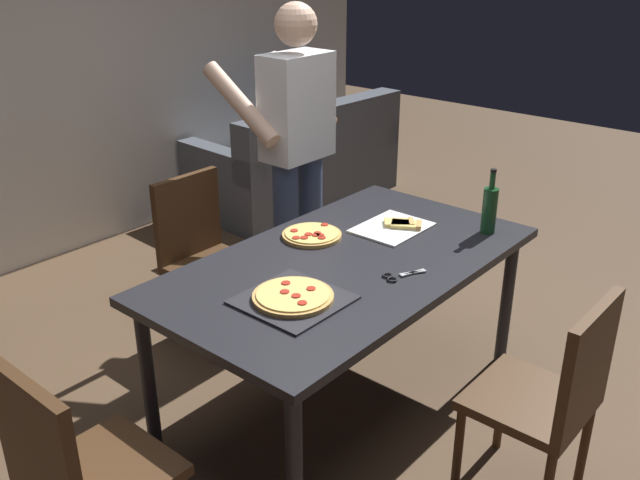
% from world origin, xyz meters
% --- Properties ---
extents(ground_plane, '(12.00, 12.00, 0.00)m').
position_xyz_m(ground_plane, '(0.00, 0.00, 0.00)').
color(ground_plane, brown).
extents(back_wall, '(6.40, 0.10, 2.80)m').
position_xyz_m(back_wall, '(0.00, 2.60, 1.40)').
color(back_wall, silver).
rests_on(back_wall, ground_plane).
extents(dining_table, '(1.75, 0.98, 0.75)m').
position_xyz_m(dining_table, '(0.00, 0.00, 0.68)').
color(dining_table, '#232328').
rests_on(dining_table, ground_plane).
extents(chair_near_camera, '(0.42, 0.42, 0.90)m').
position_xyz_m(chair_near_camera, '(-0.00, -0.98, 0.51)').
color(chair_near_camera, '#472D19').
rests_on(chair_near_camera, ground_plane).
extents(chair_far_side, '(0.42, 0.42, 0.90)m').
position_xyz_m(chair_far_side, '(0.00, 0.98, 0.51)').
color(chair_far_side, '#472D19').
rests_on(chair_far_side, ground_plane).
extents(chair_left_end, '(0.42, 0.42, 0.90)m').
position_xyz_m(chair_left_end, '(-1.36, 0.00, 0.51)').
color(chair_left_end, '#472D19').
rests_on(chair_left_end, ground_plane).
extents(couch, '(1.74, 0.93, 0.85)m').
position_xyz_m(couch, '(1.90, 1.99, 0.30)').
color(couch, '#4C515B').
rests_on(couch, ground_plane).
extents(person_serving_pizza, '(0.55, 0.54, 1.75)m').
position_xyz_m(person_serving_pizza, '(0.51, 0.76, 1.00)').
color(person_serving_pizza, '#38476B').
rests_on(person_serving_pizza, ground_plane).
extents(pepperoni_pizza_on_tray, '(0.38, 0.38, 0.04)m').
position_xyz_m(pepperoni_pizza_on_tray, '(-0.43, -0.08, 0.77)').
color(pepperoni_pizza_on_tray, '#2D2D33').
rests_on(pepperoni_pizza_on_tray, dining_table).
extents(pizza_slices_on_towel, '(0.36, 0.28, 0.03)m').
position_xyz_m(pizza_slices_on_towel, '(0.43, 0.03, 0.76)').
color(pizza_slices_on_towel, white).
rests_on(pizza_slices_on_towel, dining_table).
extents(wine_bottle, '(0.07, 0.07, 0.32)m').
position_xyz_m(wine_bottle, '(0.67, -0.32, 0.87)').
color(wine_bottle, '#194723').
rests_on(wine_bottle, dining_table).
extents(kitchen_scissors, '(0.20, 0.13, 0.01)m').
position_xyz_m(kitchen_scissors, '(0.01, -0.27, 0.76)').
color(kitchen_scissors, silver).
rests_on(kitchen_scissors, dining_table).
extents(second_pizza_plain, '(0.28, 0.28, 0.03)m').
position_xyz_m(second_pizza_plain, '(0.09, 0.27, 0.76)').
color(second_pizza_plain, tan).
rests_on(second_pizza_plain, dining_table).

